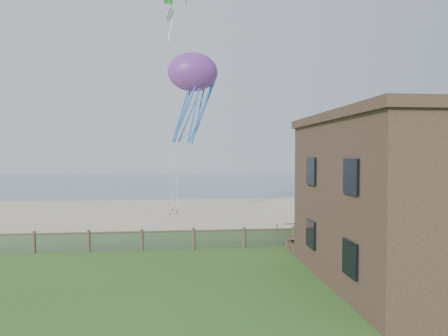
% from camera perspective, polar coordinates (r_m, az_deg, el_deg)
% --- Properties ---
extents(ground, '(160.00, 160.00, 0.00)m').
position_cam_1_polar(ground, '(18.25, -3.84, -15.91)').
color(ground, '#3B5E20').
rests_on(ground, ground).
extents(sand_beach, '(72.00, 20.00, 0.02)m').
position_cam_1_polar(sand_beach, '(39.76, -4.95, -6.11)').
color(sand_beach, '#C0B38B').
rests_on(sand_beach, ground).
extents(ocean, '(160.00, 68.00, 0.02)m').
position_cam_1_polar(ocean, '(83.55, -5.42, -1.86)').
color(ocean, slate).
rests_on(ocean, ground).
extents(chainlink_fence, '(36.20, 0.20, 1.25)m').
position_cam_1_polar(chainlink_fence, '(23.90, -4.35, -10.23)').
color(chainlink_fence, '#4B392A').
rests_on(chainlink_fence, ground).
extents(motel_deck, '(15.00, 2.00, 0.50)m').
position_cam_1_polar(motel_deck, '(26.71, 25.30, -9.77)').
color(motel_deck, brown).
rests_on(motel_deck, ground).
extents(picnic_table, '(2.35, 2.10, 0.82)m').
position_cam_1_polar(picnic_table, '(23.98, 11.35, -10.56)').
color(picnic_table, brown).
rests_on(picnic_table, ground).
extents(octopus_kite, '(4.22, 3.27, 7.94)m').
position_cam_1_polar(octopus_kite, '(33.93, -4.47, 10.13)').
color(octopus_kite, '#D6215B').
extents(kite_white, '(1.96, 1.73, 2.55)m').
position_cam_1_polar(kite_white, '(37.43, -7.75, 19.83)').
color(kite_white, white).
extents(kite_green, '(1.92, 2.22, 3.02)m').
position_cam_1_polar(kite_green, '(42.77, -7.89, 21.78)').
color(kite_green, green).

